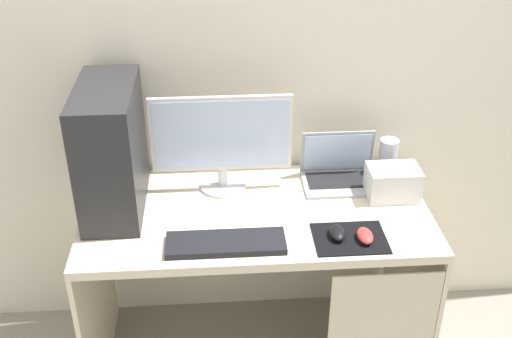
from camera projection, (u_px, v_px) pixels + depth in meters
wall_back at (250, 46)px, 2.44m from camera, size 4.00×0.05×2.60m
desk at (260, 247)px, 2.46m from camera, size 1.32×0.67×0.78m
pc_tower at (111, 149)px, 2.29m from camera, size 0.21×0.46×0.49m
monitor at (222, 141)px, 2.41m from camera, size 0.55×0.19×0.40m
laptop at (339, 172)px, 2.55m from camera, size 0.30×0.21×0.20m
speaker at (388, 158)px, 2.56m from camera, size 0.08×0.08×0.17m
projector at (393, 182)px, 2.43m from camera, size 0.20×0.14×0.13m
keyboard at (226, 243)px, 2.18m from camera, size 0.42×0.14×0.02m
mousepad at (350, 238)px, 2.22m from camera, size 0.26×0.20×0.00m
mouse_left at (337, 233)px, 2.21m from camera, size 0.06×0.10×0.03m
mouse_right at (365, 236)px, 2.20m from camera, size 0.06×0.10×0.03m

